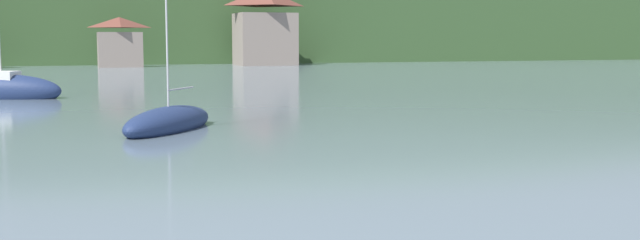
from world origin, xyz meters
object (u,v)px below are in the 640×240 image
Objects in this scene: shore_building_central at (265,28)px; sailboat_far_10 at (2,90)px; sailboat_mid_9 at (169,123)px; shore_building_westcentral at (120,43)px.

sailboat_far_10 reaches higher than shore_building_central.
shore_building_central is at bearing -162.54° from sailboat_mid_9.
sailboat_far_10 is (-6.16, 16.16, 0.18)m from sailboat_mid_9.
shore_building_central is (16.22, 1.20, 1.66)m from shore_building_westcentral.
sailboat_far_10 reaches higher than shore_building_westcentral.
shore_building_central is 62.53m from sailboat_mid_9.
sailboat_far_10 reaches higher than sailboat_mid_9.
sailboat_mid_9 is (-2.59, -58.30, -2.32)m from shore_building_westcentral.
sailboat_far_10 is at bearing -119.96° from shore_building_central.
shore_building_central is at bearing 4.23° from shore_building_westcentral.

